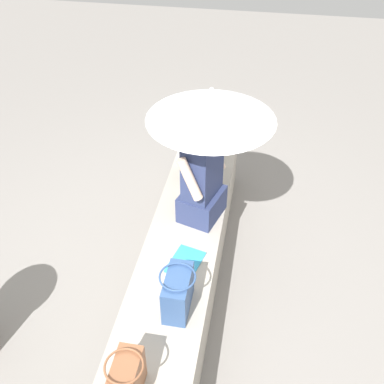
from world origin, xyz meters
name	(u,v)px	position (x,y,z in m)	size (l,w,h in m)	color
ground_plane	(183,285)	(0.00, 0.00, 0.00)	(14.00, 14.00, 0.00)	gray
stone_bench	(182,264)	(0.00, 0.00, 0.24)	(2.91, 0.54, 0.49)	#A8A093
person_seated	(202,175)	(-0.32, 0.09, 0.88)	(0.51, 0.37, 0.90)	navy
parasol	(211,106)	(-0.33, 0.14, 1.44)	(0.88, 0.88, 1.08)	#B7B7BC
handbag_black	(190,162)	(-0.81, -0.09, 0.64)	(0.21, 0.16, 0.30)	black
tote_bag_canvas	(178,292)	(0.57, 0.09, 0.63)	(0.31, 0.23, 0.29)	#335184
shoulder_bag_spare	(126,381)	(1.17, -0.06, 0.63)	(0.27, 0.20, 0.29)	brown
magazine	(185,262)	(0.19, 0.06, 0.49)	(0.28, 0.20, 0.01)	#339ED1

